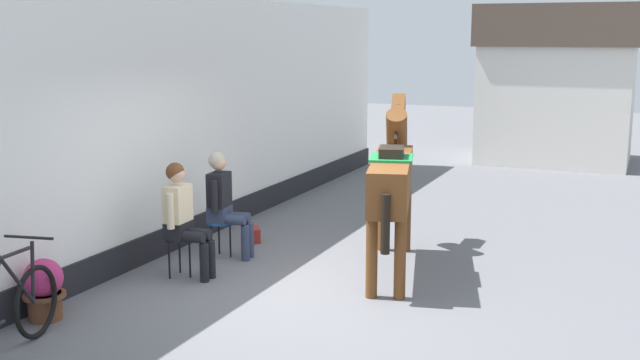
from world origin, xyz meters
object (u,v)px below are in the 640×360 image
Objects in this scene: leaning_bicycle at (4,317)px; satchel_bag at (255,235)px; seated_visitor_far at (224,199)px; flower_planter_near at (44,288)px; saddled_horse_center at (392,177)px; seated_visitor_near at (183,214)px.

satchel_bag is (0.17, 4.43, -0.30)m from leaning_bicycle.
flower_planter_near is at bearing -101.52° from seated_visitor_far.
seated_visitor_far is 0.47× the size of saddled_horse_center.
satchel_bag is at bearing 90.03° from seated_visitor_far.
seated_visitor_near reaches higher than satchel_bag.
seated_visitor_far is 1.08m from satchel_bag.
seated_visitor_near reaches higher than leaning_bicycle.
seated_visitor_far reaches higher than flower_planter_near.
seated_visitor_near is 4.96× the size of satchel_bag.
saddled_horse_center is at bearing 30.66° from seated_visitor_near.
flower_planter_near is (-0.55, -2.69, -0.44)m from seated_visitor_far.
flower_planter_near is (-0.53, -1.76, -0.44)m from seated_visitor_near.
saddled_horse_center is at bearing 59.55° from leaning_bicycle.
satchel_bag is at bearing 167.44° from saddled_horse_center.
flower_planter_near is at bearing -106.71° from seated_visitor_near.
seated_visitor_near is at bearing -149.34° from saddled_horse_center.
seated_visitor_near is 2.17× the size of flower_planter_near.
flower_planter_near is at bearing 137.53° from satchel_bag.
seated_visitor_near is at bearing 73.29° from flower_planter_near.
seated_visitor_far is (0.02, 0.93, 0.00)m from seated_visitor_near.
seated_visitor_near is 1.89m from flower_planter_near.
leaning_bicycle is (-2.32, -3.95, -0.76)m from saddled_horse_center.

